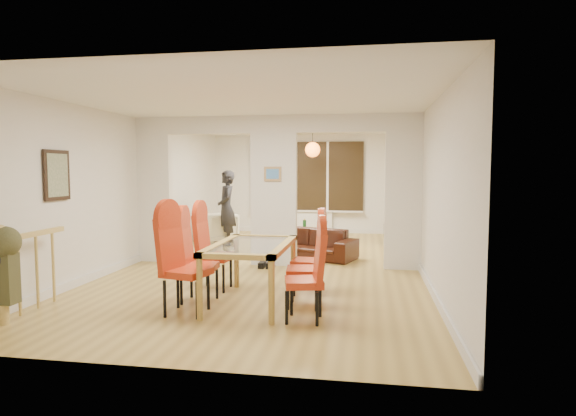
% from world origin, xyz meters
% --- Properties ---
extents(floor, '(5.00, 9.00, 0.01)m').
position_xyz_m(floor, '(0.00, 0.00, 0.00)').
color(floor, tan).
rests_on(floor, ground).
extents(room_walls, '(5.00, 9.00, 2.60)m').
position_xyz_m(room_walls, '(0.00, 0.00, 1.30)').
color(room_walls, silver).
rests_on(room_walls, floor).
extents(divider_wall, '(5.00, 0.18, 2.60)m').
position_xyz_m(divider_wall, '(0.00, 0.00, 1.30)').
color(divider_wall, white).
rests_on(divider_wall, floor).
extents(bay_window_blinds, '(3.00, 0.08, 1.80)m').
position_xyz_m(bay_window_blinds, '(0.00, 4.44, 1.50)').
color(bay_window_blinds, black).
rests_on(bay_window_blinds, room_walls).
extents(radiator, '(1.40, 0.08, 0.50)m').
position_xyz_m(radiator, '(0.00, 4.40, 0.30)').
color(radiator, white).
rests_on(radiator, floor).
extents(pendant_light, '(0.36, 0.36, 0.36)m').
position_xyz_m(pendant_light, '(0.30, 3.30, 2.15)').
color(pendant_light, orange).
rests_on(pendant_light, room_walls).
extents(stair_newel, '(0.40, 1.20, 1.10)m').
position_xyz_m(stair_newel, '(-2.25, -3.20, 0.55)').
color(stair_newel, tan).
rests_on(stair_newel, floor).
extents(wall_poster, '(0.04, 0.52, 0.67)m').
position_xyz_m(wall_poster, '(-2.47, -2.40, 1.60)').
color(wall_poster, gray).
rests_on(wall_poster, room_walls).
extents(pillar_photo, '(0.30, 0.03, 0.25)m').
position_xyz_m(pillar_photo, '(0.00, -0.10, 1.60)').
color(pillar_photo, '#4C8CD8').
rests_on(pillar_photo, divider_wall).
extents(dining_table, '(0.91, 1.62, 0.76)m').
position_xyz_m(dining_table, '(0.20, -2.45, 0.38)').
color(dining_table, '#B08E41').
rests_on(dining_table, floor).
extents(dining_chair_la, '(0.56, 0.56, 1.16)m').
position_xyz_m(dining_chair_la, '(-0.44, -2.98, 0.58)').
color(dining_chair_la, '#B93012').
rests_on(dining_chair_la, floor).
extents(dining_chair_lb, '(0.45, 0.45, 1.07)m').
position_xyz_m(dining_chair_lb, '(-0.47, -2.48, 0.53)').
color(dining_chair_lb, '#B93012').
rests_on(dining_chair_lb, floor).
extents(dining_chair_lc, '(0.46, 0.46, 1.09)m').
position_xyz_m(dining_chair_lc, '(-0.48, -1.85, 0.54)').
color(dining_chair_lc, '#B93012').
rests_on(dining_chair_lc, floor).
extents(dining_chair_ra, '(0.49, 0.49, 1.03)m').
position_xyz_m(dining_chair_ra, '(0.93, -3.03, 0.51)').
color(dining_chair_ra, '#B93012').
rests_on(dining_chair_ra, floor).
extents(dining_chair_rb, '(0.47, 0.47, 1.05)m').
position_xyz_m(dining_chair_rb, '(0.86, -2.48, 0.52)').
color(dining_chair_rb, '#B93012').
rests_on(dining_chair_rb, floor).
extents(dining_chair_rc, '(0.43, 0.43, 1.01)m').
position_xyz_m(dining_chair_rc, '(0.83, -1.85, 0.51)').
color(dining_chair_rc, '#B93012').
rests_on(dining_chair_rc, floor).
extents(sofa, '(2.02, 1.31, 0.55)m').
position_xyz_m(sofa, '(0.47, 0.81, 0.27)').
color(sofa, black).
rests_on(sofa, floor).
extents(armchair, '(1.03, 1.03, 0.68)m').
position_xyz_m(armchair, '(-1.77, 2.37, 0.34)').
color(armchair, beige).
rests_on(armchair, floor).
extents(person, '(0.71, 0.60, 1.65)m').
position_xyz_m(person, '(-1.45, 1.97, 0.83)').
color(person, black).
rests_on(person, floor).
extents(television, '(0.88, 0.12, 0.51)m').
position_xyz_m(television, '(2.00, 2.97, 0.25)').
color(television, black).
rests_on(television, floor).
extents(coffee_table, '(1.15, 0.84, 0.24)m').
position_xyz_m(coffee_table, '(0.19, 2.68, 0.12)').
color(coffee_table, '#332411').
rests_on(coffee_table, floor).
extents(bottle, '(0.08, 0.08, 0.30)m').
position_xyz_m(bottle, '(0.19, 2.67, 0.39)').
color(bottle, '#143F19').
rests_on(bottle, coffee_table).
extents(bowl, '(0.22, 0.22, 0.05)m').
position_xyz_m(bowl, '(0.03, 2.65, 0.26)').
color(bowl, '#332411').
rests_on(bowl, coffee_table).
extents(shoes, '(0.24, 0.26, 0.10)m').
position_xyz_m(shoes, '(-0.08, -0.28, 0.05)').
color(shoes, black).
rests_on(shoes, floor).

